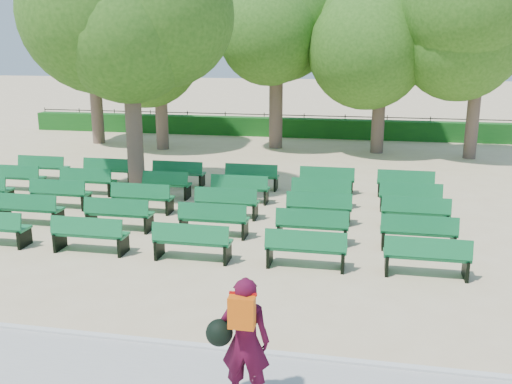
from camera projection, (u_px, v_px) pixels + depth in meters
The scene contains 9 objects.
ground at pixel (203, 220), 14.80m from camera, with size 120.00×120.00×0.00m, color #D1B68A.
paving at pixel (51, 379), 7.77m from camera, with size 30.00×2.20×0.06m, color #AEAEA9.
curb at pixel (91, 336), 8.85m from camera, with size 30.00×0.12×0.10m, color silver.
hedge at pixel (283, 127), 27.97m from camera, with size 26.00×0.70×0.90m, color #155518.
fence at pixel (284, 135), 28.47m from camera, with size 26.00×0.10×1.02m, color black, non-canonical shape.
tree_line at pixel (269, 151), 24.29m from camera, with size 21.80×6.80×7.04m, color #32631A, non-canonical shape.
bench_array at pixel (184, 212), 15.27m from camera, with size 1.69×0.64×1.04m.
tree_among at pixel (129, 38), 15.88m from camera, with size 4.61×4.61×6.70m.
person at pixel (243, 339), 7.01m from camera, with size 0.79×0.47×1.69m.
Camera 1 is at (4.06, -13.60, 4.47)m, focal length 40.00 mm.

